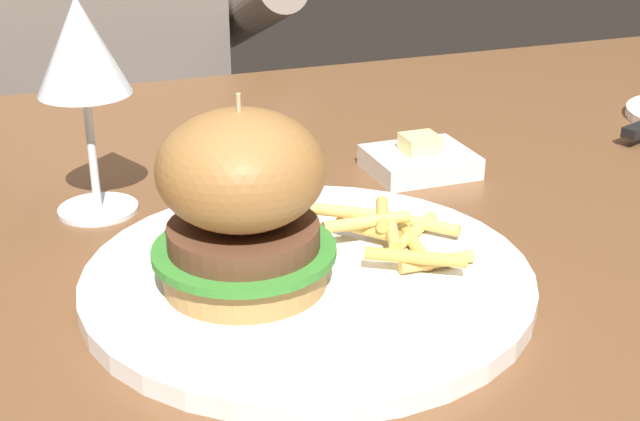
% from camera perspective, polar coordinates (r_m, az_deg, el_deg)
% --- Properties ---
extents(dining_table, '(1.40, 0.93, 0.74)m').
position_cam_1_polar(dining_table, '(0.76, -0.37, -6.21)').
color(dining_table, brown).
rests_on(dining_table, ground).
extents(main_plate, '(0.31, 0.31, 0.01)m').
position_cam_1_polar(main_plate, '(0.62, -0.78, -4.43)').
color(main_plate, white).
rests_on(main_plate, dining_table).
extents(burger_sandwich, '(0.12, 0.12, 0.13)m').
position_cam_1_polar(burger_sandwich, '(0.58, -4.99, 0.61)').
color(burger_sandwich, '#B78447').
rests_on(burger_sandwich, main_plate).
extents(fries_pile, '(0.10, 0.11, 0.03)m').
position_cam_1_polar(fries_pile, '(0.65, 4.95, -1.49)').
color(fries_pile, '#EABC5B').
rests_on(fries_pile, main_plate).
extents(wine_glass, '(0.07, 0.07, 0.18)m').
position_cam_1_polar(wine_glass, '(0.73, -15.04, 9.69)').
color(wine_glass, silver).
rests_on(wine_glass, dining_table).
extents(butter_dish, '(0.09, 0.08, 0.04)m').
position_cam_1_polar(butter_dish, '(0.83, 6.40, 3.23)').
color(butter_dish, white).
rests_on(butter_dish, dining_table).
extents(diner_person, '(0.51, 0.36, 1.18)m').
position_cam_1_polar(diner_person, '(1.45, -13.38, 3.93)').
color(diner_person, '#282833').
rests_on(diner_person, ground).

